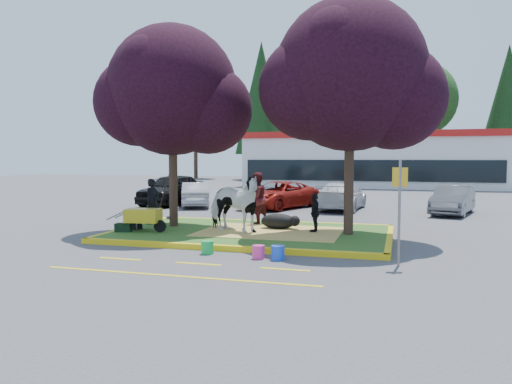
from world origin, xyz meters
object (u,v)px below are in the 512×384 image
(bucket_green, at_px, (207,247))
(sign_post, at_px, (400,202))
(car_silver, at_px, (196,194))
(bucket_pink, at_px, (258,252))
(wheelbarrow, at_px, (144,216))
(calf, at_px, (278,221))
(handler, at_px, (153,201))
(car_black, at_px, (172,189))
(bucket_blue, at_px, (278,253))
(cow, at_px, (233,204))

(bucket_green, bearing_deg, sign_post, -1.76)
(car_silver, bearing_deg, bucket_pink, 96.93)
(wheelbarrow, height_order, bucket_green, wheelbarrow)
(calf, bearing_deg, bucket_pink, -72.85)
(handler, distance_m, sign_post, 8.92)
(bucket_pink, relative_size, car_black, 0.07)
(bucket_green, xyz_separation_m, car_black, (-6.52, 11.56, 0.62))
(wheelbarrow, relative_size, bucket_blue, 5.42)
(cow, height_order, bucket_green, cow)
(wheelbarrow, xyz_separation_m, sign_post, (7.45, -2.16, 0.81))
(wheelbarrow, relative_size, car_silver, 0.51)
(cow, relative_size, calf, 1.83)
(bucket_green, xyz_separation_m, car_silver, (-4.98, 10.97, 0.43))
(calf, bearing_deg, bucket_green, -93.41)
(cow, relative_size, bucket_green, 6.26)
(wheelbarrow, distance_m, car_silver, 9.19)
(handler, relative_size, bucket_blue, 4.49)
(calf, height_order, car_black, car_black)
(sign_post, height_order, bucket_pink, sign_post)
(handler, bearing_deg, bucket_pink, -107.84)
(cow, bearing_deg, calf, -26.73)
(sign_post, height_order, car_silver, sign_post)
(calf, bearing_deg, handler, -169.54)
(sign_post, xyz_separation_m, car_black, (-11.09, 11.70, -0.65))
(cow, relative_size, handler, 1.34)
(handler, bearing_deg, sign_post, -94.50)
(sign_post, distance_m, bucket_pink, 3.44)
(bucket_green, height_order, bucket_pink, bucket_green)
(car_silver, bearing_deg, cow, 96.98)
(wheelbarrow, distance_m, bucket_blue, 5.26)
(handler, distance_m, bucket_pink, 6.27)
(cow, xyz_separation_m, car_black, (-6.29, 8.93, -0.23))
(sign_post, relative_size, bucket_blue, 6.89)
(calf, xyz_separation_m, sign_post, (3.66, -3.86, 1.04))
(cow, xyz_separation_m, bucket_pink, (1.60, -2.83, -0.86))
(calf, bearing_deg, car_black, 143.81)
(handler, relative_size, wheelbarrow, 0.83)
(calf, xyz_separation_m, car_black, (-7.43, 7.84, 0.39))
(bucket_pink, height_order, car_silver, car_silver)
(calf, height_order, handler, handler)
(cow, distance_m, bucket_green, 2.78)
(sign_post, height_order, bucket_blue, sign_post)
(bucket_blue, bearing_deg, handler, 143.49)
(bucket_blue, distance_m, car_silver, 13.12)
(cow, distance_m, bucket_pink, 3.37)
(wheelbarrow, height_order, car_silver, car_silver)
(wheelbarrow, distance_m, car_black, 10.21)
(sign_post, relative_size, bucket_pink, 7.39)
(wheelbarrow, distance_m, bucket_pink, 4.83)
(bucket_blue, bearing_deg, cow, 126.06)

